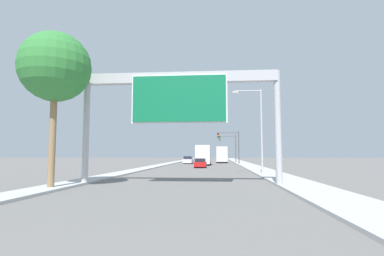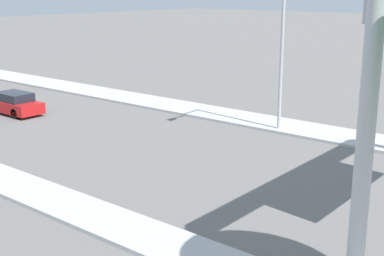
{
  "view_description": "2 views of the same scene",
  "coord_description": "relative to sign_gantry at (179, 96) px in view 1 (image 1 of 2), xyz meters",
  "views": [
    {
      "loc": [
        2.51,
        -1.75,
        2.09
      ],
      "look_at": [
        0.0,
        27.96,
        4.63
      ],
      "focal_mm": 28.0,
      "sensor_mm": 36.0,
      "label": 1
    },
    {
      "loc": [
        -18.2,
        13.57,
        7.61
      ],
      "look_at": [
        -1.29,
        27.42,
        1.89
      ],
      "focal_mm": 50.0,
      "sensor_mm": 36.0,
      "label": 2
    }
  ],
  "objects": [
    {
      "name": "traffic_light_near_intersection",
      "position": [
        5.37,
        40.12,
        -1.54
      ],
      "size": [
        4.5,
        0.32,
        6.51
      ],
      "color": "#4C4C4F",
      "rests_on": "ground"
    },
    {
      "name": "median_strip_left",
      "position": [
        -7.25,
        42.12,
        -5.84
      ],
      "size": [
        2.0,
        120.0,
        0.15
      ],
      "color": "#BABABA",
      "rests_on": "ground"
    },
    {
      "name": "car_near_right",
      "position": [
        0.0,
        25.05,
        -5.27
      ],
      "size": [
        1.7,
        4.38,
        1.36
      ],
      "color": "red",
      "rests_on": "ground"
    },
    {
      "name": "sign_gantry",
      "position": [
        0.0,
        0.0,
        0.0
      ],
      "size": [
        13.33,
        0.73,
        7.54
      ],
      "color": "#B2B2B7",
      "rests_on": "ground"
    },
    {
      "name": "sidewalk_right",
      "position": [
        7.75,
        42.12,
        -5.84
      ],
      "size": [
        3.0,
        120.0,
        0.15
      ],
      "color": "#BABABA",
      "rests_on": "ground"
    },
    {
      "name": "traffic_light_mid_block",
      "position": [
        5.5,
        50.12,
        -1.64
      ],
      "size": [
        4.08,
        0.32,
        6.4
      ],
      "color": "#4C4C4F",
      "rests_on": "ground"
    },
    {
      "name": "street_lamp_right",
      "position": [
        6.47,
        10.04,
        -0.88
      ],
      "size": [
        2.9,
        0.28,
        8.44
      ],
      "color": "#B2B2B7",
      "rests_on": "ground"
    },
    {
      "name": "truck_box_secondary",
      "position": [
        0.0,
        34.85,
        -4.14
      ],
      "size": [
        2.47,
        8.78,
        3.51
      ],
      "color": "red",
      "rests_on": "ground"
    },
    {
      "name": "car_near_center",
      "position": [
        0.0,
        44.28,
        -5.27
      ],
      "size": [
        1.77,
        4.6,
        1.37
      ],
      "color": "silver",
      "rests_on": "ground"
    },
    {
      "name": "truck_box_primary",
      "position": [
        3.5,
        48.65,
        -4.1
      ],
      "size": [
        2.36,
        8.34,
        3.6
      ],
      "color": "navy",
      "rests_on": "ground"
    },
    {
      "name": "car_near_left",
      "position": [
        -3.5,
        41.89,
        -5.2
      ],
      "size": [
        1.82,
        4.46,
        1.52
      ],
      "color": "silver",
      "rests_on": "ground"
    },
    {
      "name": "palm_tree_foreground",
      "position": [
        -7.16,
        -2.8,
        1.3
      ],
      "size": [
        4.19,
        4.19,
        9.37
      ],
      "color": "#8C704C",
      "rests_on": "ground"
    }
  ]
}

